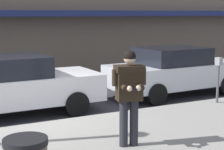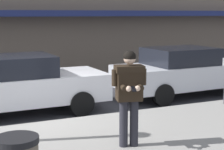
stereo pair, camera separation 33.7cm
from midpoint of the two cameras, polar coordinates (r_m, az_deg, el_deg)
ground_plane at (r=9.04m, az=-9.73°, el=-7.49°), size 80.00×80.00×0.00m
curb_paint_line at (r=9.37m, az=-3.85°, el=-6.75°), size 28.00×0.12×0.01m
parked_sedan_mid at (r=9.93m, az=-13.25°, el=-1.39°), size 4.53×1.99×1.54m
parked_sedan_far at (r=12.12m, az=11.62°, el=0.59°), size 4.58×2.08×1.54m
man_texting_on_phone at (r=6.86m, az=4.05°, el=-2.02°), size 0.64×0.63×1.81m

